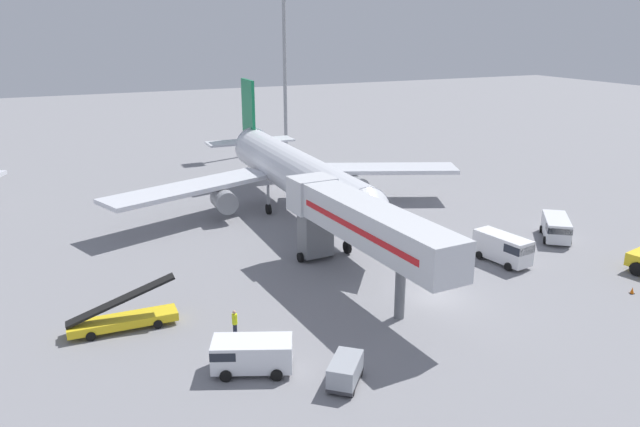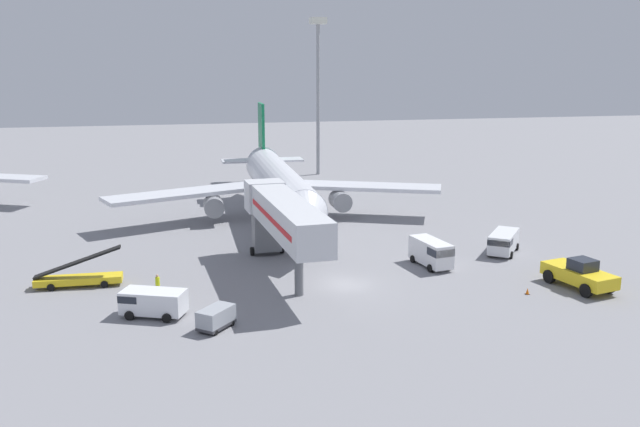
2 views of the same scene
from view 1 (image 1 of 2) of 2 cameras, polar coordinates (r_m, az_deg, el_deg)
name	(u,v)px [view 1 (image 1 of 2)]	position (r m, az deg, el deg)	size (l,w,h in m)	color
ground_plane	(435,296)	(45.69, 10.69, -7.59)	(300.00, 300.00, 0.00)	gray
airplane_at_gate	(293,171)	(63.05, -2.55, 3.94)	(38.96, 38.94, 12.53)	silver
jet_bridge	(357,222)	(44.59, 3.45, -0.75)	(4.44, 19.56, 6.97)	silver
belt_loader_truck	(123,318)	(42.10, -17.88, -9.27)	(6.93, 1.87, 3.25)	yellow
service_van_rear_right	(250,353)	(35.80, -6.56, -12.82)	(4.99, 3.69, 1.92)	white
service_van_far_left	(556,227)	(59.91, 21.15, -1.21)	(4.80, 5.34, 2.04)	silver
service_van_far_center	(504,248)	(52.62, 16.75, -3.06)	(2.66, 5.16, 2.38)	white
baggage_cart_near_left	(345,371)	(34.57, 2.37, -14.42)	(2.91, 3.04, 1.50)	#38383D
ground_crew_worker_foreground	(235,323)	(39.53, -7.94, -10.04)	(0.36, 0.36, 1.80)	#1E2333
safety_cone_alpha	(632,290)	(50.74, 27.08, -6.40)	(0.33, 0.33, 0.51)	black
apron_light_mast	(284,36)	(95.31, -3.35, 16.15)	(2.40, 2.40, 24.47)	#93969B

